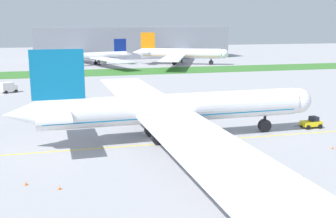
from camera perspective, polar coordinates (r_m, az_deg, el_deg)
ground_plane at (r=72.43m, az=-2.10°, el=-4.32°), size 600.00×600.00×0.00m
apron_taxi_line at (r=70.08m, az=-1.66°, el=-4.87°), size 280.00×0.36×0.01m
grass_median_strip at (r=173.92m, az=-9.41°, el=5.01°), size 320.00×24.00×0.10m
airliner_foreground at (r=71.71m, az=0.31°, el=0.02°), size 55.26×88.96×16.08m
pushback_tug at (r=85.27m, az=19.21°, el=-1.80°), size 5.66×2.57×2.25m
ground_crew_wingwalker_port at (r=53.91m, az=18.11°, el=-9.48°), size 0.28×0.62×1.76m
traffic_cone_near_nose at (r=55.89m, az=-19.03°, el=-9.64°), size 0.36×0.36×0.58m
traffic_cone_port_wing at (r=53.33m, az=-14.75°, el=-10.42°), size 0.36×0.36×0.58m
traffic_cone_starboard_wing at (r=72.49m, az=21.79°, el=-4.94°), size 0.36×0.36×0.58m
service_truck_baggage_loader at (r=129.83m, az=-21.14°, el=2.82°), size 4.87×3.91×3.11m
parked_airliner_far_centre at (r=204.10m, az=-10.33°, el=7.14°), size 41.88×68.95×12.47m
parked_airliner_far_right at (r=205.23m, az=1.58°, el=7.64°), size 45.37×73.47×15.58m
terminal_building at (r=243.94m, az=-4.84°, el=9.14°), size 110.60×20.00×18.00m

